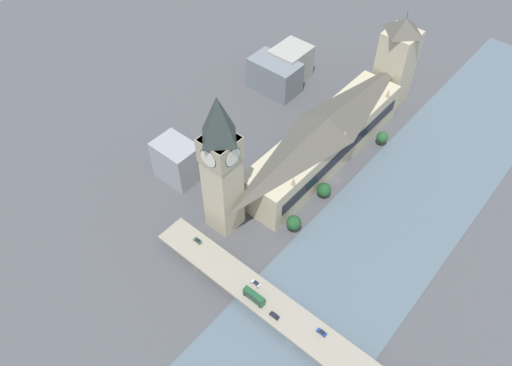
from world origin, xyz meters
The scene contains 17 objects.
ground_plane centered at (0.00, 0.00, 0.00)m, with size 600.00×600.00×0.00m, color #4C4C4F.
river_water centered at (-35.59, 0.00, 0.15)m, with size 59.18×360.00×0.30m, color slate.
parliament_hall centered at (14.60, -8.00, 14.07)m, with size 23.66×109.53×28.35m.
clock_tower centered at (24.99, 57.40, 39.59)m, with size 14.51×14.51×75.08m.
victoria_tower centered at (14.66, -75.65, 26.18)m, with size 17.78×17.78×56.36m.
road_bridge centered at (-35.59, 79.20, 4.55)m, with size 150.36×14.33×5.59m.
double_decker_bus_lead centered at (-14.29, 82.35, 8.30)m, with size 10.08×2.62×4.93m.
car_northbound_lead centered at (-10.25, 76.39, 6.31)m, with size 4.40×1.83×1.43m.
car_northbound_mid centered at (-43.91, 76.28, 6.28)m, with size 4.19×1.76×1.38m.
car_northbound_tail centered at (-25.38, 82.68, 6.30)m, with size 4.24×1.84×1.43m.
car_southbound_lead centered at (23.84, 76.56, 6.21)m, with size 4.17×1.83×1.23m.
city_block_west centered at (63.59, 50.83, 11.02)m, with size 21.38×15.86×22.05m.
city_block_center centered at (71.94, -53.28, 10.64)m, with size 19.07×23.07×21.28m.
city_block_east centered at (72.31, -38.37, 9.90)m, with size 30.03×18.04×19.80m.
tree_embankment_near centered at (-2.88, 40.66, 6.32)m, with size 7.07×7.07×9.88m.
tree_embankment_mid centered at (-3.73, -37.02, 5.75)m, with size 6.22×6.22×8.89m.
tree_embankment_far centered at (-1.32, 14.04, 5.16)m, with size 7.09×7.09×8.71m.
Camera 1 is at (-80.54, 158.98, 189.48)m, focal length 35.00 mm.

